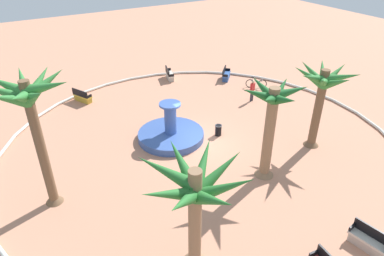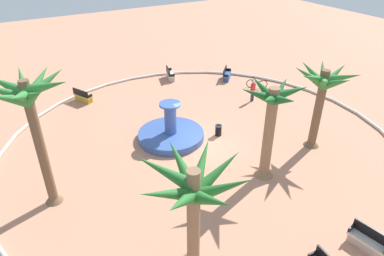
{
  "view_description": "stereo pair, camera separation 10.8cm",
  "coord_description": "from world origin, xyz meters",
  "px_view_note": "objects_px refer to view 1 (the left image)",
  "views": [
    {
      "loc": [
        -15.23,
        9.5,
        11.57
      ],
      "look_at": [
        0.43,
        0.4,
        1.0
      ],
      "focal_mm": 32.5,
      "sensor_mm": 36.0,
      "label": 1
    },
    {
      "loc": [
        -15.28,
        9.4,
        11.57
      ],
      "look_at": [
        0.43,
        0.4,
        1.0
      ],
      "focal_mm": 32.5,
      "sensor_mm": 36.0,
      "label": 2
    }
  ],
  "objects_px": {
    "palm_tree_by_curb": "(30,107)",
    "bench_southwest": "(170,75)",
    "person_cyclist_helmet": "(252,90)",
    "palm_tree_near_fountain": "(322,88)",
    "palm_tree_mid_plaza": "(272,115)",
    "bench_north": "(368,242)",
    "bicycle_red_frame": "(256,83)",
    "palm_tree_far_side": "(195,193)",
    "bench_west": "(226,75)",
    "fountain": "(171,134)",
    "trash_bin": "(218,130)",
    "bench_east": "(82,97)"
  },
  "relations": [
    {
      "from": "palm_tree_near_fountain",
      "to": "palm_tree_far_side",
      "type": "height_order",
      "value": "palm_tree_near_fountain"
    },
    {
      "from": "fountain",
      "to": "palm_tree_near_fountain",
      "type": "height_order",
      "value": "palm_tree_near_fountain"
    },
    {
      "from": "bench_north",
      "to": "person_cyclist_helmet",
      "type": "xyz_separation_m",
      "value": [
        13.46,
        -4.68,
        0.59
      ]
    },
    {
      "from": "bench_southwest",
      "to": "palm_tree_near_fountain",
      "type": "bearing_deg",
      "value": -169.18
    },
    {
      "from": "bench_north",
      "to": "bench_west",
      "type": "bearing_deg",
      "value": -16.97
    },
    {
      "from": "person_cyclist_helmet",
      "to": "palm_tree_near_fountain",
      "type": "bearing_deg",
      "value": 173.38
    },
    {
      "from": "fountain",
      "to": "bicycle_red_frame",
      "type": "height_order",
      "value": "fountain"
    },
    {
      "from": "bench_southwest",
      "to": "trash_bin",
      "type": "xyz_separation_m",
      "value": [
        -9.95,
        1.59,
        0.04
      ]
    },
    {
      "from": "palm_tree_mid_plaza",
      "to": "palm_tree_far_side",
      "type": "height_order",
      "value": "palm_tree_mid_plaza"
    },
    {
      "from": "trash_bin",
      "to": "bicycle_red_frame",
      "type": "distance_m",
      "value": 8.32
    },
    {
      "from": "palm_tree_by_curb",
      "to": "palm_tree_mid_plaza",
      "type": "relative_size",
      "value": 1.23
    },
    {
      "from": "palm_tree_near_fountain",
      "to": "bench_southwest",
      "type": "distance_m",
      "value": 14.4
    },
    {
      "from": "bench_east",
      "to": "bench_north",
      "type": "distance_m",
      "value": 20.83
    },
    {
      "from": "palm_tree_mid_plaza",
      "to": "bench_north",
      "type": "distance_m",
      "value": 6.8
    },
    {
      "from": "palm_tree_by_curb",
      "to": "bench_west",
      "type": "bearing_deg",
      "value": -61.84
    },
    {
      "from": "palm_tree_near_fountain",
      "to": "person_cyclist_helmet",
      "type": "height_order",
      "value": "palm_tree_near_fountain"
    },
    {
      "from": "trash_bin",
      "to": "bench_west",
      "type": "bearing_deg",
      "value": -37.97
    },
    {
      "from": "bench_southwest",
      "to": "bicycle_red_frame",
      "type": "height_order",
      "value": "bench_southwest"
    },
    {
      "from": "palm_tree_near_fountain",
      "to": "palm_tree_by_curb",
      "type": "height_order",
      "value": "palm_tree_by_curb"
    },
    {
      "from": "fountain",
      "to": "palm_tree_far_side",
      "type": "relative_size",
      "value": 0.86
    },
    {
      "from": "palm_tree_near_fountain",
      "to": "trash_bin",
      "type": "xyz_separation_m",
      "value": [
        3.79,
        4.22,
        -3.4
      ]
    },
    {
      "from": "fountain",
      "to": "bench_west",
      "type": "height_order",
      "value": "fountain"
    },
    {
      "from": "fountain",
      "to": "bench_north",
      "type": "height_order",
      "value": "fountain"
    },
    {
      "from": "trash_bin",
      "to": "fountain",
      "type": "bearing_deg",
      "value": 67.91
    },
    {
      "from": "palm_tree_by_curb",
      "to": "person_cyclist_helmet",
      "type": "bearing_deg",
      "value": -75.09
    },
    {
      "from": "bicycle_red_frame",
      "to": "fountain",
      "type": "bearing_deg",
      "value": 110.16
    },
    {
      "from": "fountain",
      "to": "palm_tree_by_curb",
      "type": "bearing_deg",
      "value": 107.05
    },
    {
      "from": "palm_tree_mid_plaza",
      "to": "palm_tree_far_side",
      "type": "distance_m",
      "value": 6.68
    },
    {
      "from": "trash_bin",
      "to": "palm_tree_near_fountain",
      "type": "bearing_deg",
      "value": -131.93
    },
    {
      "from": "trash_bin",
      "to": "palm_tree_far_side",
      "type": "bearing_deg",
      "value": 140.6
    },
    {
      "from": "palm_tree_far_side",
      "to": "bench_southwest",
      "type": "bearing_deg",
      "value": -23.99
    },
    {
      "from": "palm_tree_far_side",
      "to": "person_cyclist_helmet",
      "type": "relative_size",
      "value": 2.86
    },
    {
      "from": "bench_east",
      "to": "bicycle_red_frame",
      "type": "relative_size",
      "value": 1.17
    },
    {
      "from": "palm_tree_by_curb",
      "to": "palm_tree_mid_plaza",
      "type": "bearing_deg",
      "value": -108.83
    },
    {
      "from": "bench_west",
      "to": "trash_bin",
      "type": "bearing_deg",
      "value": 142.03
    },
    {
      "from": "palm_tree_mid_plaza",
      "to": "bench_north",
      "type": "height_order",
      "value": "palm_tree_mid_plaza"
    },
    {
      "from": "palm_tree_near_fountain",
      "to": "person_cyclist_helmet",
      "type": "distance_m",
      "value": 7.31
    },
    {
      "from": "bench_west",
      "to": "bicycle_red_frame",
      "type": "relative_size",
      "value": 1.06
    },
    {
      "from": "palm_tree_by_curb",
      "to": "trash_bin",
      "type": "relative_size",
      "value": 9.0
    },
    {
      "from": "palm_tree_by_curb",
      "to": "bench_north",
      "type": "bearing_deg",
      "value": -131.46
    },
    {
      "from": "palm_tree_near_fountain",
      "to": "bicycle_red_frame",
      "type": "height_order",
      "value": "palm_tree_near_fountain"
    },
    {
      "from": "palm_tree_by_curb",
      "to": "trash_bin",
      "type": "bearing_deg",
      "value": -83.51
    },
    {
      "from": "bench_west",
      "to": "bench_north",
      "type": "xyz_separation_m",
      "value": [
        -18.02,
        5.5,
        0.0
      ]
    },
    {
      "from": "bench_north",
      "to": "person_cyclist_helmet",
      "type": "height_order",
      "value": "person_cyclist_helmet"
    },
    {
      "from": "palm_tree_by_curb",
      "to": "bench_southwest",
      "type": "bearing_deg",
      "value": -46.94
    },
    {
      "from": "bench_west",
      "to": "bench_north",
      "type": "distance_m",
      "value": 18.84
    },
    {
      "from": "bench_north",
      "to": "bench_southwest",
      "type": "height_order",
      "value": "same"
    },
    {
      "from": "palm_tree_far_side",
      "to": "bench_west",
      "type": "height_order",
      "value": "palm_tree_far_side"
    },
    {
      "from": "palm_tree_mid_plaza",
      "to": "trash_bin",
      "type": "xyz_separation_m",
      "value": [
        4.63,
        -0.16,
        -3.26
      ]
    },
    {
      "from": "palm_tree_mid_plaza",
      "to": "palm_tree_far_side",
      "type": "xyz_separation_m",
      "value": [
        -2.89,
        6.02,
        -0.14
      ]
    }
  ]
}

